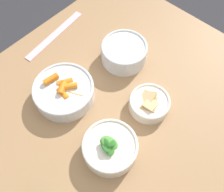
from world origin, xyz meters
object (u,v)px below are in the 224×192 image
Objects in this scene: bowl_beans_hotdog at (124,53)px; ruler at (55,35)px; bowl_carrots at (64,91)px; bowl_greens at (110,147)px; bowl_cookies at (149,103)px.

ruler is at bearing 109.06° from bowl_beans_hotdog.
bowl_greens reaches higher than bowl_carrots.
ruler is at bearing 89.93° from bowl_cookies.
bowl_cookies is (0.19, 0.01, -0.01)m from bowl_greens.
bowl_carrots is 1.22× the size of bowl_beans_hotdog.
bowl_greens reaches higher than bowl_cookies.
bowl_carrots is at bearing -124.00° from ruler.
bowl_beans_hotdog is 1.24× the size of bowl_cookies.
bowl_carrots is 1.22× the size of bowl_greens.
bowl_beans_hotdog is at bearing -9.27° from bowl_carrots.
ruler is (0.15, 0.23, -0.03)m from bowl_carrots.
bowl_beans_hotdog is (0.28, 0.19, 0.00)m from bowl_greens.
bowl_cookies is at bearing -116.63° from bowl_beans_hotdog.
bowl_beans_hotdog is at bearing 63.37° from bowl_cookies.
bowl_cookies is at bearing 2.38° from bowl_greens.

